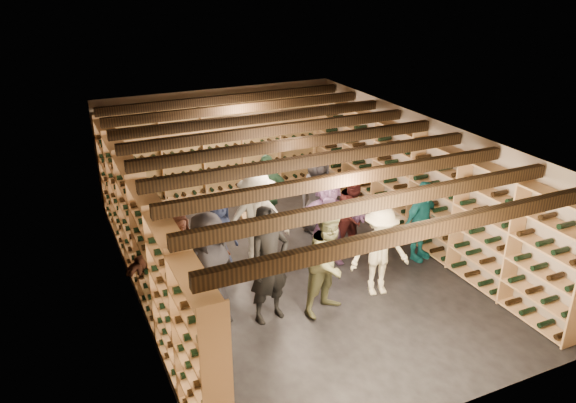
# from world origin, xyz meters

# --- Properties ---
(ground) EXTENTS (8.00, 8.00, 0.00)m
(ground) POSITION_xyz_m (0.00, 0.00, 0.00)
(ground) COLOR black
(ground) RESTS_ON ground
(walls) EXTENTS (5.52, 8.02, 2.40)m
(walls) POSITION_xyz_m (0.00, 0.00, 1.20)
(walls) COLOR tan
(walls) RESTS_ON ground
(ceiling) EXTENTS (5.50, 8.00, 0.01)m
(ceiling) POSITION_xyz_m (0.00, 0.00, 2.40)
(ceiling) COLOR beige
(ceiling) RESTS_ON walls
(ceiling_joists) EXTENTS (5.40, 7.12, 0.18)m
(ceiling_joists) POSITION_xyz_m (0.00, 0.00, 2.26)
(ceiling_joists) COLOR black
(ceiling_joists) RESTS_ON ground
(wine_rack_left) EXTENTS (0.32, 7.50, 2.15)m
(wine_rack_left) POSITION_xyz_m (-2.57, 0.00, 1.08)
(wine_rack_left) COLOR tan
(wine_rack_left) RESTS_ON ground
(wine_rack_right) EXTENTS (0.32, 7.50, 2.15)m
(wine_rack_right) POSITION_xyz_m (2.57, 0.00, 1.08)
(wine_rack_right) COLOR tan
(wine_rack_right) RESTS_ON ground
(wine_rack_back) EXTENTS (4.70, 0.30, 2.15)m
(wine_rack_back) POSITION_xyz_m (0.00, 3.83, 1.07)
(wine_rack_back) COLOR tan
(wine_rack_back) RESTS_ON ground
(crate_stack_left) EXTENTS (0.54, 0.39, 0.51)m
(crate_stack_left) POSITION_xyz_m (-1.16, 1.30, 0.26)
(crate_stack_left) COLOR tan
(crate_stack_left) RESTS_ON ground
(crate_stack_right) EXTENTS (0.57, 0.46, 0.34)m
(crate_stack_right) POSITION_xyz_m (0.02, 1.30, 0.17)
(crate_stack_right) COLOR tan
(crate_stack_right) RESTS_ON ground
(crate_loose) EXTENTS (0.55, 0.41, 0.17)m
(crate_loose) POSITION_xyz_m (0.02, 1.95, 0.09)
(crate_loose) COLOR tan
(crate_loose) RESTS_ON ground
(person_0) EXTENTS (1.01, 0.83, 1.79)m
(person_0) POSITION_xyz_m (-1.84, -1.05, 0.89)
(person_0) COLOR black
(person_0) RESTS_ON ground
(person_1) EXTENTS (0.75, 0.57, 1.84)m
(person_1) POSITION_xyz_m (-1.00, -1.33, 0.92)
(person_1) COLOR black
(person_1) RESTS_ON ground
(person_2) EXTENTS (1.01, 0.89, 1.73)m
(person_2) POSITION_xyz_m (-0.09, -1.52, 0.86)
(person_2) COLOR brown
(person_2) RESTS_ON ground
(person_3) EXTENTS (1.08, 0.75, 1.53)m
(person_3) POSITION_xyz_m (0.88, -1.42, 0.76)
(person_3) COLOR beige
(person_3) RESTS_ON ground
(person_4) EXTENTS (0.95, 0.62, 1.50)m
(person_4) POSITION_xyz_m (2.18, -0.75, 0.75)
(person_4) COLOR #14646B
(person_4) RESTS_ON ground
(person_5) EXTENTS (1.59, 0.52, 1.71)m
(person_5) POSITION_xyz_m (-2.18, -0.55, 0.85)
(person_5) COLOR brown
(person_5) RESTS_ON ground
(person_6) EXTENTS (0.85, 0.71, 1.48)m
(person_6) POSITION_xyz_m (-1.30, 0.22, 0.74)
(person_6) COLOR #222C4E
(person_6) RESTS_ON ground
(person_8) EXTENTS (0.86, 0.70, 1.63)m
(person_8) POSITION_xyz_m (1.20, -0.07, 0.82)
(person_8) COLOR #401717
(person_8) RESTS_ON ground
(person_9) EXTENTS (1.26, 0.89, 1.76)m
(person_9) POSITION_xyz_m (-0.56, 0.27, 0.88)
(person_9) COLOR #ABAA9B
(person_9) RESTS_ON ground
(person_10) EXTENTS (1.04, 0.60, 1.67)m
(person_10) POSITION_xyz_m (0.04, 1.30, 0.84)
(person_10) COLOR #23462F
(person_10) RESTS_ON ground
(person_11) EXTENTS (1.63, 1.00, 1.67)m
(person_11) POSITION_xyz_m (0.59, -0.18, 0.84)
(person_11) COLOR #7E558C
(person_11) RESTS_ON ground
(person_12) EXTENTS (0.86, 0.62, 1.64)m
(person_12) POSITION_xyz_m (1.03, 1.05, 0.82)
(person_12) COLOR #333137
(person_12) RESTS_ON ground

